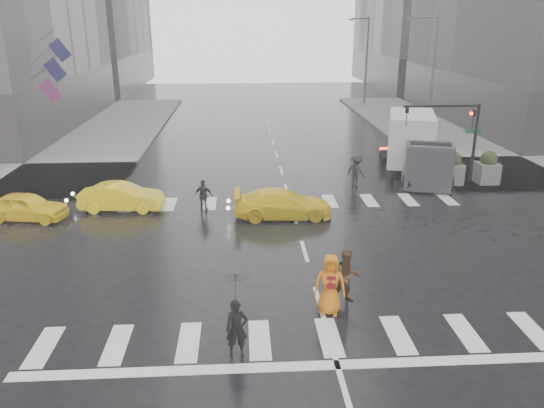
{
  "coord_description": "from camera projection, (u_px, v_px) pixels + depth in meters",
  "views": [
    {
      "loc": [
        -2.43,
        -18.96,
        8.57
      ],
      "look_at": [
        -1.16,
        2.0,
        1.3
      ],
      "focal_mm": 35.0,
      "sensor_mm": 36.0,
      "label": 1
    }
  ],
  "objects": [
    {
      "name": "taxi_mid",
      "position": [
        122.0,
        197.0,
        25.18
      ],
      "size": [
        4.0,
        1.61,
        1.29
      ],
      "primitive_type": "imported",
      "rotation": [
        0.0,
        0.0,
        1.51
      ],
      "color": "yellow",
      "rests_on": "ground"
    },
    {
      "name": "flag_cluster",
      "position": [
        51.0,
        67.0,
        35.57
      ],
      "size": [
        2.87,
        3.06,
        4.69
      ],
      "color": "#59595B",
      "rests_on": "ground"
    },
    {
      "name": "taxi_rear",
      "position": [
        283.0,
        204.0,
        24.27
      ],
      "size": [
        3.99,
        1.88,
        1.3
      ],
      "primitive_type": "imported",
      "rotation": [
        0.0,
        0.0,
        1.56
      ],
      "color": "yellow",
      "rests_on": "ground"
    },
    {
      "name": "traffic_signal_pole",
      "position": [
        458.0,
        129.0,
        27.84
      ],
      "size": [
        4.45,
        0.42,
        4.5
      ],
      "color": "black",
      "rests_on": "ground"
    },
    {
      "name": "pedestrian_far_a",
      "position": [
        204.0,
        195.0,
        25.06
      ],
      "size": [
        0.97,
        0.69,
        1.51
      ],
      "primitive_type": "imported",
      "rotation": [
        0.0,
        0.0,
        2.96
      ],
      "color": "black",
      "rests_on": "ground"
    },
    {
      "name": "pedestrian_brown",
      "position": [
        347.0,
        277.0,
        16.82
      ],
      "size": [
        0.93,
        0.76,
        1.78
      ],
      "primitive_type": "imported",
      "rotation": [
        0.0,
        0.0,
        0.1
      ],
      "color": "#412917",
      "rests_on": "ground"
    },
    {
      "name": "ground",
      "position": [
        304.0,
        251.0,
        20.83
      ],
      "size": [
        120.0,
        120.0,
        0.0
      ],
      "primitive_type": "plane",
      "color": "black",
      "rests_on": "ground"
    },
    {
      "name": "planter_east",
      "position": [
        487.0,
        168.0,
        28.87
      ],
      "size": [
        1.1,
        1.1,
        1.8
      ],
      "color": "slate",
      "rests_on": "ground"
    },
    {
      "name": "sidewalk_ne",
      "position": [
        543.0,
        145.0,
        38.43
      ],
      "size": [
        35.0,
        35.0,
        0.15
      ],
      "primitive_type": "cube",
      "color": "slate",
      "rests_on": "ground"
    },
    {
      "name": "street_lamp_near",
      "position": [
        431.0,
        76.0,
        36.81
      ],
      "size": [
        2.15,
        0.22,
        9.0
      ],
      "color": "#59595B",
      "rests_on": "ground"
    },
    {
      "name": "pedestrian_black",
      "position": [
        236.0,
        302.0,
        13.85
      ],
      "size": [
        1.05,
        1.06,
        2.43
      ],
      "rotation": [
        0.0,
        0.0,
        0.09
      ],
      "color": "black",
      "rests_on": "ground"
    },
    {
      "name": "planter_west",
      "position": [
        415.0,
        169.0,
        28.64
      ],
      "size": [
        1.1,
        1.1,
        1.8
      ],
      "color": "slate",
      "rests_on": "ground"
    },
    {
      "name": "planter_mid",
      "position": [
        452.0,
        169.0,
        28.76
      ],
      "size": [
        1.1,
        1.1,
        1.8
      ],
      "color": "slate",
      "rests_on": "ground"
    },
    {
      "name": "pedestrian_orange",
      "position": [
        330.0,
        284.0,
        16.12
      ],
      "size": [
        1.05,
        0.77,
        1.96
      ],
      "rotation": [
        0.0,
        0.0,
        -0.17
      ],
      "color": "orange",
      "rests_on": "ground"
    },
    {
      "name": "box_truck",
      "position": [
        415.0,
        145.0,
        30.16
      ],
      "size": [
        2.49,
        6.63,
        3.52
      ],
      "rotation": [
        0.0,
        0.0,
        -0.28
      ],
      "color": "silver",
      "rests_on": "ground"
    },
    {
      "name": "road_markings",
      "position": [
        304.0,
        251.0,
        20.83
      ],
      "size": [
        18.0,
        48.0,
        0.01
      ],
      "primitive_type": null,
      "color": "silver",
      "rests_on": "ground"
    },
    {
      "name": "taxi_front",
      "position": [
        26.0,
        206.0,
        23.98
      ],
      "size": [
        3.86,
        2.08,
        1.25
      ],
      "primitive_type": "imported",
      "rotation": [
        0.0,
        0.0,
        1.4
      ],
      "color": "yellow",
      "rests_on": "ground"
    },
    {
      "name": "pedestrian_far_b",
      "position": [
        356.0,
        171.0,
        28.65
      ],
      "size": [
        1.22,
        1.27,
        1.76
      ],
      "primitive_type": "imported",
      "rotation": [
        0.0,
        0.0,
        2.28
      ],
      "color": "black",
      "rests_on": "ground"
    },
    {
      "name": "street_lamp_far",
      "position": [
        365.0,
        57.0,
        55.67
      ],
      "size": [
        2.15,
        0.22,
        9.0
      ],
      "color": "#59595B",
      "rests_on": "ground"
    }
  ]
}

